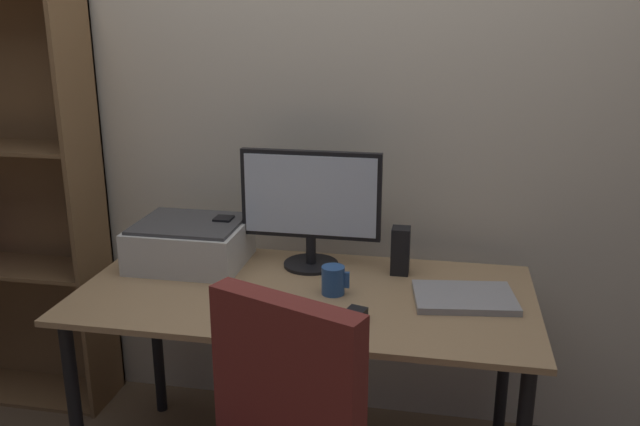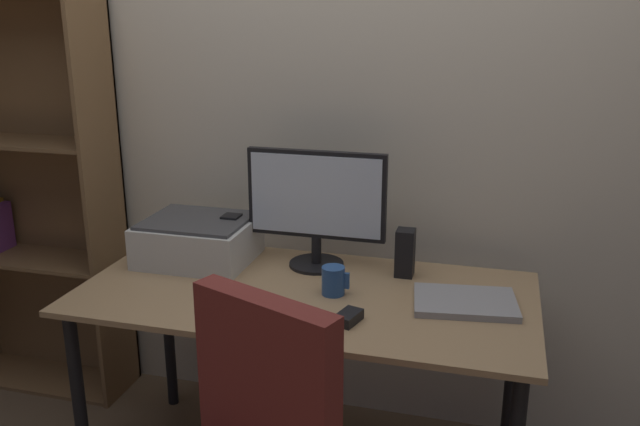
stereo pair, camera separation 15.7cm
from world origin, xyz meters
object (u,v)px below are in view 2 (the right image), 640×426
object	(u,v)px
speaker_left	(232,237)
printer	(198,240)
laptop	(465,302)
speaker_right	(405,253)
desk	(305,314)
mouse	(348,317)
keyboard	(272,314)
bookshelf	(28,203)
monitor	(316,202)
coffee_mug	(334,280)

from	to	relation	value
speaker_left	printer	size ratio (longest dim) A/B	0.42
laptop	speaker_right	distance (m)	0.31
desk	mouse	size ratio (longest dim) A/B	15.76
keyboard	printer	size ratio (longest dim) A/B	0.72
keyboard	mouse	bearing A→B (deg)	4.00
speaker_right	bookshelf	bearing A→B (deg)	174.86
mouse	laptop	size ratio (longest dim) A/B	0.30
laptop	speaker_left	distance (m)	0.90
speaker_left	printer	xyz separation A→B (m)	(-0.12, -0.05, -0.00)
monitor	mouse	bearing A→B (deg)	-62.60
monitor	mouse	distance (m)	0.53
keyboard	speaker_right	size ratio (longest dim) A/B	1.71
laptop	bookshelf	distance (m)	1.92
monitor	bookshelf	xyz separation A→B (m)	(-1.34, 0.14, -0.14)
speaker_right	coffee_mug	bearing A→B (deg)	-132.90
bookshelf	mouse	bearing A→B (deg)	-19.86
desk	laptop	xyz separation A→B (m)	(0.52, 0.03, 0.09)
speaker_left	speaker_right	distance (m)	0.65
desk	keyboard	size ratio (longest dim) A/B	5.22
speaker_right	keyboard	bearing A→B (deg)	-127.81
mouse	coffee_mug	bearing A→B (deg)	132.24
mouse	printer	size ratio (longest dim) A/B	0.24
monitor	bookshelf	size ratio (longest dim) A/B	0.29
speaker_left	bookshelf	world-z (taller)	bookshelf
printer	bookshelf	distance (m)	0.92
speaker_right	bookshelf	xyz separation A→B (m)	(-1.66, 0.15, 0.01)
laptop	mouse	bearing A→B (deg)	-154.69
speaker_left	bookshelf	bearing A→B (deg)	171.60
desk	coffee_mug	xyz separation A→B (m)	(0.10, 0.00, 0.13)
bookshelf	keyboard	bearing A→B (deg)	-24.03
keyboard	speaker_right	distance (m)	0.56
coffee_mug	speaker_left	xyz separation A→B (m)	(-0.45, 0.22, 0.04)
speaker_right	printer	xyz separation A→B (m)	(-0.77, -0.05, -0.00)
laptop	speaker_right	bearing A→B (deg)	130.74
desk	coffee_mug	size ratio (longest dim) A/B	15.88
desk	laptop	size ratio (longest dim) A/B	4.73
monitor	keyboard	bearing A→B (deg)	-92.04
coffee_mug	laptop	xyz separation A→B (m)	(0.43, 0.02, -0.04)
mouse	monitor	bearing A→B (deg)	133.73
laptop	bookshelf	size ratio (longest dim) A/B	0.19
monitor	mouse	size ratio (longest dim) A/B	5.26
mouse	printer	distance (m)	0.75
speaker_left	coffee_mug	bearing A→B (deg)	-25.87
desk	coffee_mug	world-z (taller)	coffee_mug
desk	bookshelf	distance (m)	1.43
coffee_mug	printer	bearing A→B (deg)	163.45
monitor	keyboard	xyz separation A→B (m)	(-0.02, -0.45, -0.24)
laptop	printer	world-z (taller)	printer
printer	bookshelf	bearing A→B (deg)	167.46
coffee_mug	laptop	distance (m)	0.43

